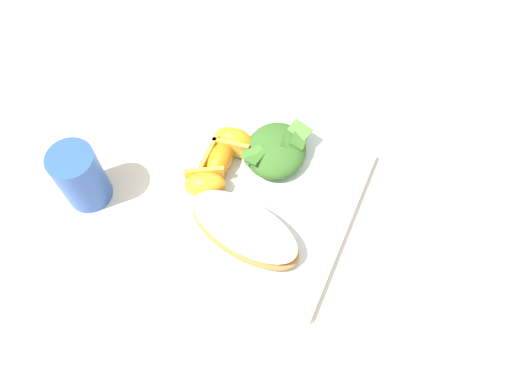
% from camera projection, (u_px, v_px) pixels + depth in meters
% --- Properties ---
extents(ground, '(3.00, 3.00, 0.00)m').
position_uv_depth(ground, '(256.00, 200.00, 0.76)').
color(ground, beige).
extents(white_plate, '(0.28, 0.28, 0.02)m').
position_uv_depth(white_plate, '(256.00, 198.00, 0.75)').
color(white_plate, silver).
rests_on(white_plate, ground).
extents(cheesy_pizza_bread, '(0.11, 0.18, 0.04)m').
position_uv_depth(cheesy_pizza_bread, '(245.00, 230.00, 0.70)').
color(cheesy_pizza_bread, '#A87038').
rests_on(cheesy_pizza_bread, white_plate).
extents(green_salad_pile, '(0.10, 0.09, 0.04)m').
position_uv_depth(green_salad_pile, '(276.00, 150.00, 0.75)').
color(green_salad_pile, '#336023').
rests_on(green_salad_pile, white_plate).
extents(orange_wedge_front, '(0.05, 0.07, 0.04)m').
position_uv_depth(orange_wedge_front, '(233.00, 141.00, 0.76)').
color(orange_wedge_front, orange).
rests_on(orange_wedge_front, white_plate).
extents(orange_wedge_middle, '(0.06, 0.04, 0.04)m').
position_uv_depth(orange_wedge_middle, '(218.00, 159.00, 0.75)').
color(orange_wedge_middle, orange).
rests_on(orange_wedge_middle, white_plate).
extents(orange_wedge_rear, '(0.06, 0.07, 0.04)m').
position_uv_depth(orange_wedge_rear, '(205.00, 184.00, 0.73)').
color(orange_wedge_rear, orange).
rests_on(orange_wedge_rear, white_plate).
extents(drinking_blue_cup, '(0.07, 0.07, 0.10)m').
position_uv_depth(drinking_blue_cup, '(80.00, 177.00, 0.72)').
color(drinking_blue_cup, '#284CA3').
rests_on(drinking_blue_cup, ground).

